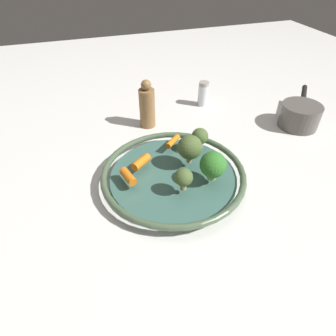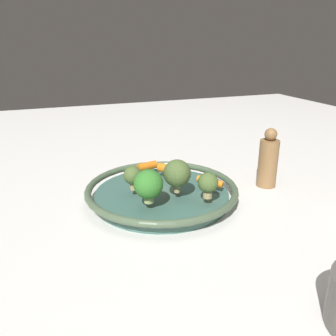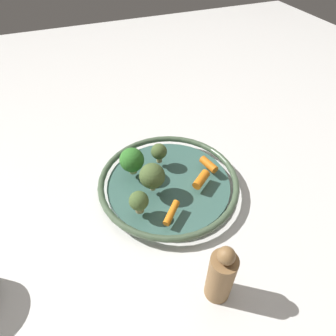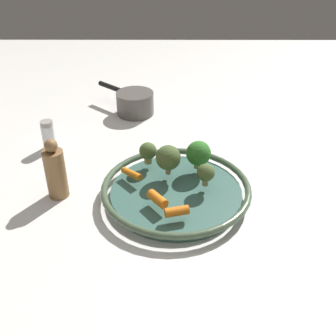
{
  "view_description": "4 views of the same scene",
  "coord_description": "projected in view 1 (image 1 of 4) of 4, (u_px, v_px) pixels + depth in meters",
  "views": [
    {
      "loc": [
        -0.17,
        -0.49,
        0.47
      ],
      "look_at": [
        -0.02,
        -0.02,
        0.07
      ],
      "focal_mm": 30.76,
      "sensor_mm": 36.0,
      "label": 1
    },
    {
      "loc": [
        0.69,
        -0.24,
        0.35
      ],
      "look_at": [
        -0.0,
        0.02,
        0.08
      ],
      "focal_mm": 37.81,
      "sensor_mm": 36.0,
      "label": 2
    },
    {
      "loc": [
        0.18,
        0.45,
        0.55
      ],
      "look_at": [
        -0.01,
        -0.02,
        0.05
      ],
      "focal_mm": 31.13,
      "sensor_mm": 36.0,
      "label": 3
    },
    {
      "loc": [
        -0.77,
        0.02,
        0.58
      ],
      "look_at": [
        0.03,
        0.02,
        0.06
      ],
      "focal_mm": 44.45,
      "sensor_mm": 36.0,
      "label": 4
    }
  ],
  "objects": [
    {
      "name": "pepper_mill",
      "position": [
        147.0,
        106.0,
        0.86
      ],
      "size": [
        0.05,
        0.05,
        0.15
      ],
      "color": "olive",
      "rests_on": "ground_plane"
    },
    {
      "name": "baby_carrot_right",
      "position": [
        173.0,
        141.0,
        0.75
      ],
      "size": [
        0.05,
        0.05,
        0.02
      ],
      "primitive_type": "cylinder",
      "rotation": [
        1.67,
        0.0,
        2.36
      ],
      "color": "orange",
      "rests_on": "serving_bowl"
    },
    {
      "name": "ground_plane",
      "position": [
        173.0,
        182.0,
        0.7
      ],
      "size": [
        2.56,
        2.56,
        0.0
      ],
      "primitive_type": "plane",
      "color": "silver"
    },
    {
      "name": "broccoli_floret_edge",
      "position": [
        200.0,
        137.0,
        0.73
      ],
      "size": [
        0.04,
        0.04,
        0.05
      ],
      "color": "tan",
      "rests_on": "serving_bowl"
    },
    {
      "name": "salt_shaker",
      "position": [
        203.0,
        94.0,
        0.98
      ],
      "size": [
        0.04,
        0.04,
        0.08
      ],
      "color": "silver",
      "rests_on": "ground_plane"
    },
    {
      "name": "saucepan",
      "position": [
        300.0,
        115.0,
        0.88
      ],
      "size": [
        0.17,
        0.19,
        0.07
      ],
      "color": "#56514C",
      "rests_on": "ground_plane"
    },
    {
      "name": "baby_carrot_back",
      "position": [
        128.0,
        178.0,
        0.64
      ],
      "size": [
        0.03,
        0.05,
        0.02
      ],
      "primitive_type": "cylinder",
      "rotation": [
        1.58,
        0.0,
        3.39
      ],
      "color": "orange",
      "rests_on": "serving_bowl"
    },
    {
      "name": "baby_carrot_left",
      "position": [
        141.0,
        162.0,
        0.68
      ],
      "size": [
        0.05,
        0.05,
        0.02
      ],
      "primitive_type": "cylinder",
      "rotation": [
        1.56,
        0.0,
        5.36
      ],
      "color": "orange",
      "rests_on": "serving_bowl"
    },
    {
      "name": "broccoli_floret_large",
      "position": [
        213.0,
        165.0,
        0.63
      ],
      "size": [
        0.06,
        0.06,
        0.07
      ],
      "color": "#97AA66",
      "rests_on": "serving_bowl"
    },
    {
      "name": "serving_bowl",
      "position": [
        173.0,
        176.0,
        0.69
      ],
      "size": [
        0.34,
        0.34,
        0.04
      ],
      "color": "#3D665B",
      "rests_on": "ground_plane"
    },
    {
      "name": "broccoli_floret_mid",
      "position": [
        190.0,
        147.0,
        0.67
      ],
      "size": [
        0.06,
        0.06,
        0.07
      ],
      "color": "tan",
      "rests_on": "serving_bowl"
    },
    {
      "name": "broccoli_floret_small",
      "position": [
        182.0,
        178.0,
        0.61
      ],
      "size": [
        0.04,
        0.04,
        0.05
      ],
      "color": "tan",
      "rests_on": "serving_bowl"
    }
  ]
}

